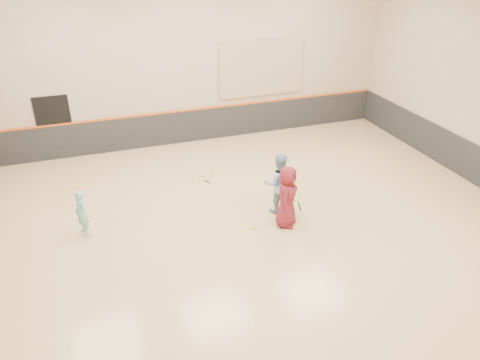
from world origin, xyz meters
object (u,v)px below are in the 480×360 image
object	(u,v)px
girl	(81,213)
instructor	(278,183)
young_man	(287,197)
spare_racket	(202,178)

from	to	relation	value
girl	instructor	world-z (taller)	instructor
young_man	spare_racket	xyz separation A→B (m)	(-1.41, 3.26, -0.82)
girl	spare_racket	distance (m)	4.16
young_man	spare_racket	bearing A→B (deg)	57.22
girl	instructor	xyz separation A→B (m)	(5.10, -0.60, 0.25)
instructor	young_man	size ratio (longest dim) A/B	1.03
young_man	spare_racket	world-z (taller)	young_man
young_man	spare_racket	size ratio (longest dim) A/B	2.47
instructor	spare_racket	world-z (taller)	instructor
girl	young_man	distance (m)	5.21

